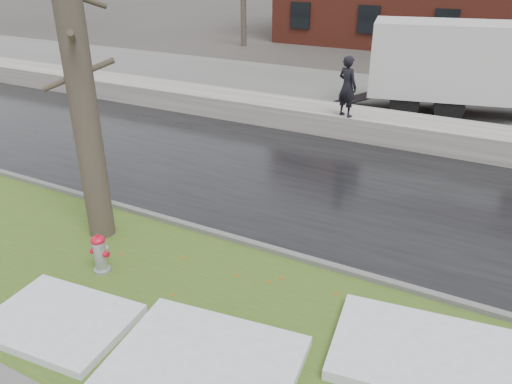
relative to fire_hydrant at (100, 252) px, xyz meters
The scene contains 13 objects.
ground 2.24m from the fire_hydrant, 29.51° to the left, with size 120.00×120.00×0.00m, color #47423D.
verge 1.97m from the fire_hydrant, ahead, with size 60.00×4.50×0.04m, color #34521B.
road 5.91m from the fire_hydrant, 71.12° to the left, with size 60.00×7.00×0.03m, color black.
parking_lot 14.22m from the fire_hydrant, 82.28° to the left, with size 60.00×9.00×0.03m, color slate.
curb 2.85m from the fire_hydrant, 47.46° to the left, with size 60.00×0.15×0.14m, color slate.
snowbank 9.97m from the fire_hydrant, 78.96° to the left, with size 60.00×1.60×0.75m, color beige.
fire_hydrant is the anchor object (origin of this frame).
tree 3.18m from the fire_hydrant, 133.78° to the left, with size 1.22×1.38×6.45m.
box_truck 14.49m from the fire_hydrant, 71.52° to the left, with size 9.82×3.96×3.24m.
worker 9.39m from the fire_hydrant, 81.13° to the left, with size 0.68×0.44×1.86m, color black.
snow_patch_near 3.21m from the fire_hydrant, 20.49° to the right, with size 2.60×2.00×0.16m, color white.
snow_patch_far 1.53m from the fire_hydrant, 72.07° to the right, with size 2.20×1.60×0.14m, color white.
snow_patch_side 5.83m from the fire_hydrant, ahead, with size 2.80×1.80×0.18m, color white.
Camera 1 is at (4.23, -6.50, 5.35)m, focal length 35.00 mm.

